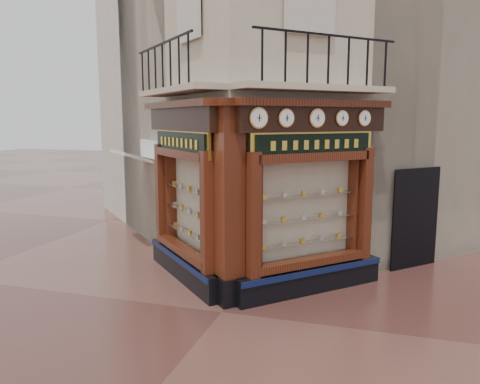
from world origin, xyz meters
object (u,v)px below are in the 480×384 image
at_px(clock_a, 258,118).
at_px(clock_b, 286,118).
at_px(awning, 138,248).
at_px(clock_d, 342,118).
at_px(corner_pilaster, 230,206).
at_px(signboard_right, 315,144).
at_px(clock_c, 317,118).
at_px(signboard_left, 180,142).
at_px(clock_e, 364,118).

xyz_separation_m(clock_a, clock_b, (0.43, 0.43, 0.00)).
relative_size(clock_a, awning, 0.24).
bearing_deg(awning, clock_d, -151.57).
bearing_deg(corner_pilaster, clock_a, -48.27).
height_order(corner_pilaster, signboard_right, corner_pilaster).
relative_size(clock_c, signboard_right, 0.18).
bearing_deg(clock_a, corner_pilaster, 131.73).
bearing_deg(signboard_left, clock_e, -123.85).
height_order(clock_a, signboard_right, clock_a).
bearing_deg(awning, clock_c, -157.12).
distance_m(clock_a, clock_e, 2.55).
bearing_deg(signboard_right, corner_pilaster, 169.75).
bearing_deg(clock_d, signboard_left, 140.59).
bearing_deg(corner_pilaster, awning, 95.94).
bearing_deg(signboard_left, clock_a, -162.24).
bearing_deg(clock_e, signboard_left, 146.15).
distance_m(corner_pilaster, clock_a, 1.77).
distance_m(clock_e, signboard_right, 1.29).
bearing_deg(clock_b, clock_a, -180.00).
bearing_deg(awning, clock_b, -164.16).
height_order(clock_b, clock_c, clock_c).
height_order(clock_e, awning, clock_e).
height_order(clock_d, awning, clock_d).
xyz_separation_m(corner_pilaster, signboard_left, (-1.46, 1.01, 1.15)).
height_order(clock_a, clock_b, clock_a).
bearing_deg(clock_d, corner_pilaster, 169.63).
height_order(clock_a, clock_e, clock_a).
bearing_deg(clock_c, clock_e, 0.00).
bearing_deg(clock_c, clock_d, 0.00).
relative_size(corner_pilaster, signboard_left, 1.82).
distance_m(clock_d, awning, 6.97).
bearing_deg(clock_b, corner_pilaster, 156.56).
xyz_separation_m(clock_a, signboard_right, (0.89, 1.05, -0.52)).
relative_size(clock_e, signboard_left, 0.15).
relative_size(awning, signboard_left, 0.76).
bearing_deg(signboard_left, clock_d, -129.41).
xyz_separation_m(corner_pilaster, clock_a, (0.57, -0.03, 1.67)).
bearing_deg(corner_pilaster, clock_b, -23.44).
height_order(clock_e, signboard_left, clock_e).
xyz_separation_m(clock_c, awning, (-5.26, 2.14, -3.62)).
distance_m(clock_c, clock_e, 1.22).
distance_m(corner_pilaster, clock_d, 2.90).
distance_m(clock_a, clock_c, 1.33).
bearing_deg(awning, clock_e, -146.77).
height_order(clock_b, awning, clock_b).
bearing_deg(signboard_right, awning, 113.71).
relative_size(corner_pilaster, signboard_right, 1.86).
bearing_deg(clock_a, signboard_right, 4.62).
height_order(corner_pilaster, clock_b, corner_pilaster).
distance_m(clock_a, awning, 6.42).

